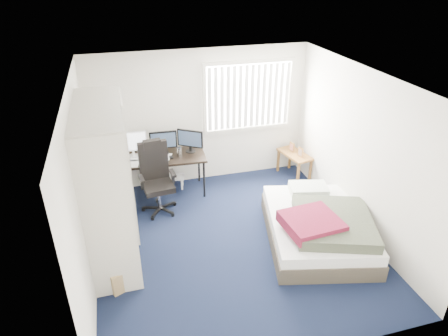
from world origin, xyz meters
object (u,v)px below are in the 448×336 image
desk (162,154)px  office_chair (157,185)px  nightstand (295,156)px  bed (319,226)px

desk → office_chair: office_chair is taller
desk → nightstand: bearing=-1.9°
desk → bed: bearing=-45.4°
office_chair → nightstand: (2.71, 0.43, -0.03)m
office_chair → bed: size_ratio=0.56×
nightstand → bed: size_ratio=0.36×
desk → nightstand: size_ratio=1.95×
nightstand → bed: nightstand is taller
bed → nightstand: bearing=75.9°
office_chair → nightstand: 2.75m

